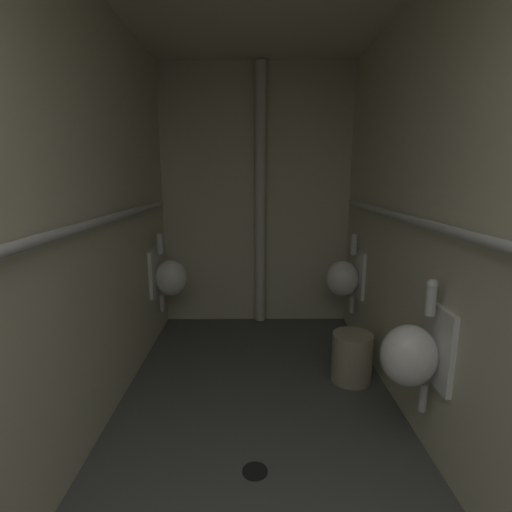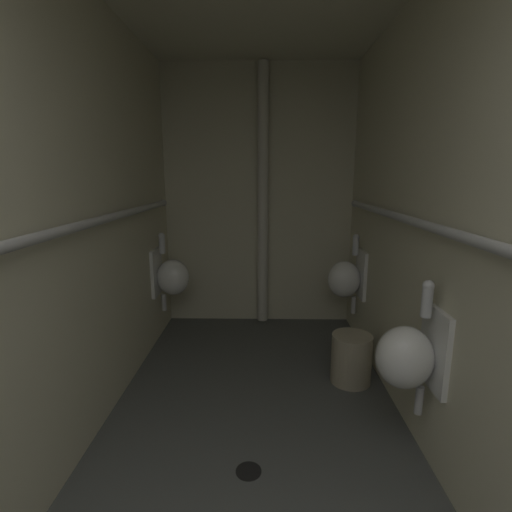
{
  "view_description": "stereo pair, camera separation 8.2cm",
  "coord_description": "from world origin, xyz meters",
  "views": [
    {
      "loc": [
        -0.03,
        0.3,
        1.56
      ],
      "look_at": [
        -0.01,
        3.31,
        0.92
      ],
      "focal_mm": 26.7,
      "sensor_mm": 36.0,
      "label": 1
    },
    {
      "loc": [
        0.05,
        0.3,
        1.56
      ],
      "look_at": [
        -0.01,
        3.31,
        0.92
      ],
      "focal_mm": 26.7,
      "sensor_mm": 36.0,
      "label": 2
    }
  ],
  "objects": [
    {
      "name": "floor",
      "position": [
        0.0,
        2.14,
        -0.04
      ],
      "size": [
        2.06,
        4.4,
        0.08
      ],
      "primitive_type": "cube",
      "color": "#4C4F4C",
      "rests_on": "ground"
    },
    {
      "name": "wall_left",
      "position": [
        -1.0,
        2.14,
        1.32
      ],
      "size": [
        0.06,
        4.4,
        2.65
      ],
      "primitive_type": "cube",
      "color": "beige",
      "rests_on": "ground"
    },
    {
      "name": "wall_right",
      "position": [
        1.0,
        2.14,
        1.32
      ],
      "size": [
        0.06,
        4.4,
        2.65
      ],
      "primitive_type": "cube",
      "color": "beige",
      "rests_on": "ground"
    },
    {
      "name": "wall_back",
      "position": [
        0.0,
        4.31,
        1.32
      ],
      "size": [
        2.06,
        0.06,
        2.65
      ],
      "primitive_type": "cube",
      "color": "beige",
      "rests_on": "ground"
    },
    {
      "name": "urinal_left_mid",
      "position": [
        -0.82,
        3.76,
        0.63
      ],
      "size": [
        0.32,
        0.3,
        0.76
      ],
      "color": "white"
    },
    {
      "name": "urinal_right_mid",
      "position": [
        0.82,
        2.18,
        0.63
      ],
      "size": [
        0.32,
        0.3,
        0.76
      ],
      "color": "white"
    },
    {
      "name": "urinal_right_far",
      "position": [
        0.82,
        3.72,
        0.63
      ],
      "size": [
        0.32,
        0.3,
        0.76
      ],
      "color": "white"
    },
    {
      "name": "supply_pipe_left",
      "position": [
        -0.91,
        2.13,
        1.3
      ],
      "size": [
        0.06,
        3.72,
        0.06
      ],
      "color": "#B2B2B2"
    },
    {
      "name": "supply_pipe_right",
      "position": [
        0.91,
        2.11,
        1.3
      ],
      "size": [
        0.06,
        3.68,
        0.06
      ],
      "color": "#B2B2B2"
    },
    {
      "name": "standpipe_back_wall",
      "position": [
        0.04,
        4.2,
        1.32
      ],
      "size": [
        0.11,
        0.11,
        2.6
      ],
      "primitive_type": "cylinder",
      "color": "beige",
      "rests_on": "ground"
    },
    {
      "name": "floor_drain",
      "position": [
        -0.02,
        2.06,
        0.0
      ],
      "size": [
        0.14,
        0.14,
        0.01
      ],
      "primitive_type": "cylinder",
      "color": "black",
      "rests_on": "ground"
    },
    {
      "name": "waste_bin",
      "position": [
        0.73,
        2.99,
        0.19
      ],
      "size": [
        0.3,
        0.3,
        0.38
      ],
      "primitive_type": "cylinder",
      "color": "#9E937A",
      "rests_on": "ground"
    }
  ]
}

